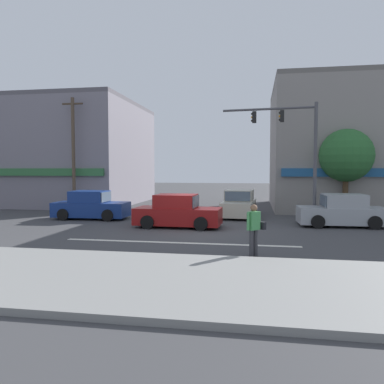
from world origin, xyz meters
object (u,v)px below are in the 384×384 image
at_px(sedan_crossing_rightbound, 342,212).
at_px(sedan_parked_curbside, 239,205).
at_px(utility_pole_near_left, 73,153).
at_px(sedan_waiting_far, 91,206).
at_px(pedestrian_foreground_with_bag, 254,227).
at_px(street_tree, 346,156).
at_px(traffic_light_mast, 296,142).
at_px(sedan_crossing_center, 178,212).

bearing_deg(sedan_crossing_rightbound, sedan_parked_curbside, 149.59).
height_order(utility_pole_near_left, sedan_crossing_rightbound, utility_pole_near_left).
bearing_deg(utility_pole_near_left, sedan_crossing_rightbound, -13.24).
distance_m(sedan_waiting_far, pedestrian_foreground_with_bag, 11.93).
height_order(street_tree, traffic_light_mast, traffic_light_mast).
distance_m(traffic_light_mast, sedan_parked_curbside, 4.98).
height_order(utility_pole_near_left, sedan_parked_curbside, utility_pole_near_left).
bearing_deg(sedan_crossing_center, sedan_waiting_far, 158.48).
distance_m(sedan_crossing_rightbound, sedan_parked_curbside, 5.92).
relative_size(street_tree, sedan_crossing_center, 1.23).
xyz_separation_m(street_tree, utility_pole_near_left, (-16.91, -0.10, 0.29)).
xyz_separation_m(sedan_waiting_far, pedestrian_foreground_with_bag, (9.08, -7.73, 0.24)).
bearing_deg(traffic_light_mast, street_tree, 42.20).
xyz_separation_m(sedan_crossing_rightbound, pedestrian_foreground_with_bag, (-4.19, -7.16, 0.24)).
relative_size(traffic_light_mast, pedestrian_foreground_with_bag, 3.71).
height_order(traffic_light_mast, sedan_crossing_rightbound, traffic_light_mast).
bearing_deg(street_tree, sedan_parked_curbside, -172.09).
xyz_separation_m(street_tree, sedan_waiting_far, (-14.27, -3.28, -2.86)).
distance_m(traffic_light_mast, sedan_crossing_center, 7.16).
bearing_deg(sedan_parked_curbside, sedan_waiting_far, -163.42).
height_order(traffic_light_mast, sedan_waiting_far, traffic_light_mast).
xyz_separation_m(utility_pole_near_left, traffic_light_mast, (13.78, -2.74, 0.31)).
relative_size(street_tree, sedan_crossing_rightbound, 1.23).
height_order(sedan_crossing_center, sedan_crossing_rightbound, same).
bearing_deg(pedestrian_foreground_with_bag, sedan_parked_curbside, 95.18).
relative_size(sedan_crossing_rightbound, pedestrian_foreground_with_bag, 2.49).
bearing_deg(sedan_crossing_center, sedan_crossing_rightbound, 11.33).
bearing_deg(sedan_waiting_far, traffic_light_mast, 2.25).
distance_m(sedan_crossing_center, sedan_crossing_rightbound, 8.00).
relative_size(street_tree, pedestrian_foreground_with_bag, 3.07).
distance_m(traffic_light_mast, pedestrian_foreground_with_bag, 9.02).
height_order(street_tree, sedan_crossing_center, street_tree).
xyz_separation_m(utility_pole_near_left, sedan_parked_curbside, (10.80, -0.74, -3.15)).
relative_size(utility_pole_near_left, sedan_crossing_center, 1.79).
distance_m(sedan_crossing_rightbound, pedestrian_foreground_with_bag, 8.30).
height_order(utility_pole_near_left, pedestrian_foreground_with_bag, utility_pole_near_left).
bearing_deg(sedan_crossing_rightbound, street_tree, 75.44).
relative_size(sedan_crossing_center, sedan_crossing_rightbound, 1.00).
distance_m(utility_pole_near_left, traffic_light_mast, 14.05).
height_order(street_tree, sedan_parked_curbside, street_tree).
xyz_separation_m(sedan_parked_curbside, pedestrian_foreground_with_bag, (0.92, -10.16, 0.24)).
bearing_deg(street_tree, sedan_waiting_far, -167.06).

